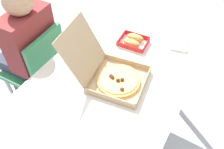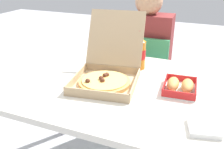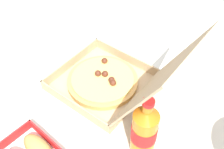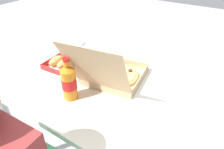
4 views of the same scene
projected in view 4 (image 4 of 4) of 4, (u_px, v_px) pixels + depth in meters
The scene contains 6 objects.
dining_table at pixel (111, 92), 1.18m from camera, with size 1.26×0.86×0.74m.
pizza_box_open at pixel (112, 74), 1.11m from camera, with size 0.37×0.49×0.32m.
bread_side_box at pixel (60, 63), 1.26m from camera, with size 0.16×0.20×0.06m.
cola_bottle at pixel (69, 82), 0.97m from camera, with size 0.07×0.07×0.22m.
paper_menu at pixel (197, 83), 1.12m from camera, with size 0.21×0.15×0.00m, color white.
napkin_pile at pixel (75, 44), 1.53m from camera, with size 0.11×0.11×0.02m, color white.
Camera 4 is at (-0.51, 0.78, 1.40)m, focal length 32.39 mm.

